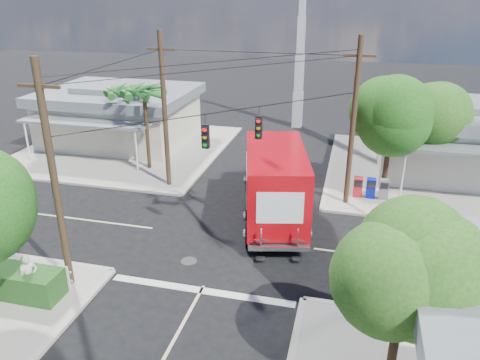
% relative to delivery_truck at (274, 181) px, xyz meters
% --- Properties ---
extents(ground, '(120.00, 120.00, 0.00)m').
position_rel_delivery_truck_xyz_m(ground, '(-1.60, -2.77, -1.98)').
color(ground, black).
rests_on(ground, ground).
extents(sidewalk_ne, '(14.12, 14.12, 0.14)m').
position_rel_delivery_truck_xyz_m(sidewalk_ne, '(9.28, 8.10, -1.91)').
color(sidewalk_ne, gray).
rests_on(sidewalk_ne, ground).
extents(sidewalk_nw, '(14.12, 14.12, 0.14)m').
position_rel_delivery_truck_xyz_m(sidewalk_nw, '(-12.48, 8.10, -1.91)').
color(sidewalk_nw, gray).
rests_on(sidewalk_nw, ground).
extents(road_markings, '(32.00, 32.00, 0.01)m').
position_rel_delivery_truck_xyz_m(road_markings, '(-1.60, -4.25, -1.98)').
color(road_markings, beige).
rests_on(road_markings, ground).
extents(building_ne, '(11.80, 10.20, 4.50)m').
position_rel_delivery_truck_xyz_m(building_ne, '(10.90, 9.19, 0.34)').
color(building_ne, beige).
rests_on(building_ne, sidewalk_ne).
extents(building_nw, '(10.80, 10.20, 4.30)m').
position_rel_delivery_truck_xyz_m(building_nw, '(-13.60, 9.69, 0.24)').
color(building_nw, beige).
rests_on(building_nw, sidewalk_nw).
extents(radio_tower, '(0.80, 0.80, 17.00)m').
position_rel_delivery_truck_xyz_m(radio_tower, '(-1.10, 17.23, 3.66)').
color(radio_tower, silver).
rests_on(radio_tower, ground).
extents(tree_ne_front, '(4.21, 4.14, 6.66)m').
position_rel_delivery_truck_xyz_m(tree_ne_front, '(5.61, 3.98, 2.78)').
color(tree_ne_front, '#422D1C').
rests_on(tree_ne_front, sidewalk_ne).
extents(tree_ne_back, '(3.77, 3.66, 5.82)m').
position_rel_delivery_truck_xyz_m(tree_ne_back, '(8.21, 6.18, 2.20)').
color(tree_ne_back, '#422D1C').
rests_on(tree_ne_back, sidewalk_ne).
extents(tree_se, '(3.67, 3.54, 5.62)m').
position_rel_delivery_truck_xyz_m(tree_se, '(5.41, -10.02, 2.06)').
color(tree_se, '#422D1C').
rests_on(tree_se, sidewalk_se).
extents(palm_nw_front, '(3.01, 3.08, 5.59)m').
position_rel_delivery_truck_xyz_m(palm_nw_front, '(-9.10, 4.73, 3.06)').
color(palm_nw_front, '#422D1C').
rests_on(palm_nw_front, sidewalk_nw).
extents(palm_nw_back, '(3.01, 3.08, 5.19)m').
position_rel_delivery_truck_xyz_m(palm_nw_back, '(-11.10, 6.23, 2.69)').
color(palm_nw_back, '#422D1C').
rests_on(palm_nw_back, sidewalk_nw).
extents(utility_poles, '(12.00, 10.68, 9.00)m').
position_rel_delivery_truck_xyz_m(utility_poles, '(-3.19, -1.17, 2.69)').
color(utility_poles, '#473321').
rests_on(utility_poles, ground).
extents(picket_fence, '(5.94, 0.06, 1.00)m').
position_rel_delivery_truck_xyz_m(picket_fence, '(-9.40, -8.37, -1.30)').
color(picket_fence, silver).
rests_on(picket_fence, sidewalk_sw).
extents(vending_boxes, '(1.90, 0.50, 1.10)m').
position_rel_delivery_truck_xyz_m(vending_boxes, '(4.90, 3.43, -1.29)').
color(vending_boxes, '#B11821').
rests_on(vending_boxes, sidewalk_ne).
extents(delivery_truck, '(4.66, 9.38, 3.90)m').
position_rel_delivery_truck_xyz_m(delivery_truck, '(0.00, 0.00, 0.00)').
color(delivery_truck, black).
rests_on(delivery_truck, ground).
extents(parked_car, '(5.87, 3.41, 1.54)m').
position_rel_delivery_truck_xyz_m(parked_car, '(9.49, -1.26, -1.21)').
color(parked_car, silver).
rests_on(parked_car, ground).
extents(pedestrian, '(0.75, 0.80, 1.83)m').
position_rel_delivery_truck_xyz_m(pedestrian, '(-7.63, -9.22, -0.93)').
color(pedestrian, beige).
rests_on(pedestrian, sidewalk_sw).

